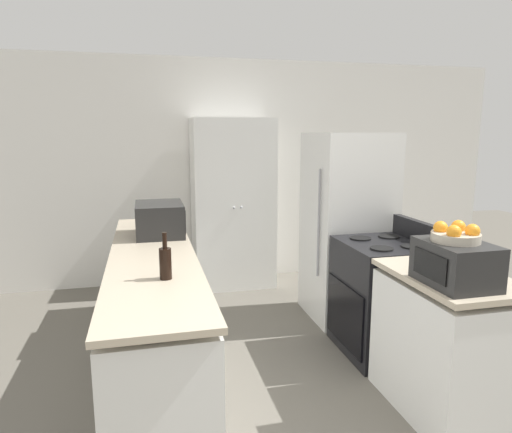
{
  "coord_description": "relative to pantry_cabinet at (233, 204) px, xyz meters",
  "views": [
    {
      "loc": [
        -0.92,
        -1.78,
        1.76
      ],
      "look_at": [
        0.0,
        1.96,
        1.05
      ],
      "focal_mm": 32.0,
      "sensor_mm": 36.0,
      "label": 1
    }
  ],
  "objects": [
    {
      "name": "microwave",
      "position": [
        -0.86,
        -1.2,
        0.08
      ],
      "size": [
        0.4,
        0.52,
        0.27
      ],
      "color": "black",
      "rests_on": "counter_left"
    },
    {
      "name": "refrigerator",
      "position": [
        0.88,
        -1.15,
        -0.08
      ],
      "size": [
        0.73,
        0.74,
        1.76
      ],
      "color": "white",
      "rests_on": "ground_plane"
    },
    {
      "name": "pantry_cabinet",
      "position": [
        0.0,
        0.0,
        0.0
      ],
      "size": [
        0.91,
        0.55,
        1.92
      ],
      "color": "white",
      "rests_on": "ground_plane"
    },
    {
      "name": "toaster_oven",
      "position": [
        0.72,
        -2.91,
        0.07
      ],
      "size": [
        0.33,
        0.42,
        0.25
      ],
      "color": "black",
      "rests_on": "counter_right"
    },
    {
      "name": "wine_bottle",
      "position": [
        -0.87,
        -2.42,
        0.05
      ],
      "size": [
        0.07,
        0.07,
        0.28
      ],
      "color": "black",
      "rests_on": "counter_left"
    },
    {
      "name": "wall_back",
      "position": [
        -0.05,
        0.31,
        0.34
      ],
      "size": [
        7.0,
        0.06,
        2.6
      ],
      "color": "white",
      "rests_on": "ground_plane"
    },
    {
      "name": "fruit_bowl",
      "position": [
        0.72,
        -2.9,
        0.24
      ],
      "size": [
        0.27,
        0.27,
        0.11
      ],
      "color": "#B2A893",
      "rests_on": "toaster_oven"
    },
    {
      "name": "counter_right",
      "position": [
        0.83,
        -2.74,
        -0.52
      ],
      "size": [
        0.6,
        0.89,
        0.9
      ],
      "color": "silver",
      "rests_on": "ground_plane"
    },
    {
      "name": "stove",
      "position": [
        0.85,
        -1.92,
        -0.5
      ],
      "size": [
        0.66,
        0.72,
        1.06
      ],
      "color": "black",
      "rests_on": "ground_plane"
    },
    {
      "name": "counter_left",
      "position": [
        -0.94,
        -1.79,
        -0.52
      ],
      "size": [
        0.6,
        2.78,
        0.9
      ],
      "color": "silver",
      "rests_on": "ground_plane"
    }
  ]
}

